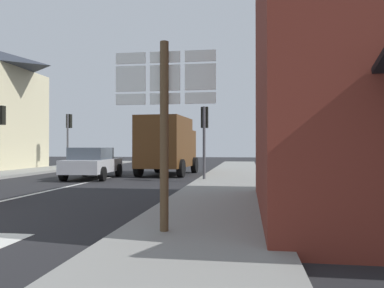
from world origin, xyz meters
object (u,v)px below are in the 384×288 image
Objects in this scene: delivery_truck at (167,144)px; traffic_light_near_left at (0,125)px; traffic_light_near_right at (204,126)px; sedan_far at (93,163)px; route_sign_post at (165,116)px; traffic_light_far_left at (69,129)px.

traffic_light_near_left is (-7.33, -3.47, 0.91)m from delivery_truck.
delivery_truck is at bearing 123.12° from traffic_light_near_right.
sedan_far is 5.73m from traffic_light_near_right.
route_sign_post is 0.93× the size of traffic_light_near_left.
traffic_light_far_left is (-7.33, 3.42, 1.05)m from delivery_truck.
sedan_far is 0.85× the size of delivery_truck.
traffic_light_near_right is (2.42, -3.71, 0.73)m from delivery_truck.
route_sign_post is (5.92, -11.00, 1.24)m from sedan_far.
route_sign_post reaches higher than delivery_truck.
traffic_light_far_left is (-10.24, 17.26, 0.70)m from route_sign_post.
sedan_far is 4.23m from delivery_truck.
traffic_light_near_left is at bearing -154.63° from delivery_truck.
sedan_far is at bearing 8.33° from traffic_light_near_left.
traffic_light_far_left reaches higher than traffic_light_near_right.
traffic_light_near_right is at bearing -56.88° from delivery_truck.
traffic_light_near_left is 9.75m from traffic_light_near_right.
traffic_light_near_right is at bearing -1.37° from traffic_light_near_left.
route_sign_post is 10.15m from traffic_light_near_right.
route_sign_post is at bearing -45.36° from traffic_light_near_left.
traffic_light_near_right is (9.74, -7.13, -0.32)m from traffic_light_far_left.
traffic_light_near_right is (9.74, -0.23, -0.17)m from traffic_light_near_left.
traffic_light_near_left is at bearing 178.63° from traffic_light_near_right.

